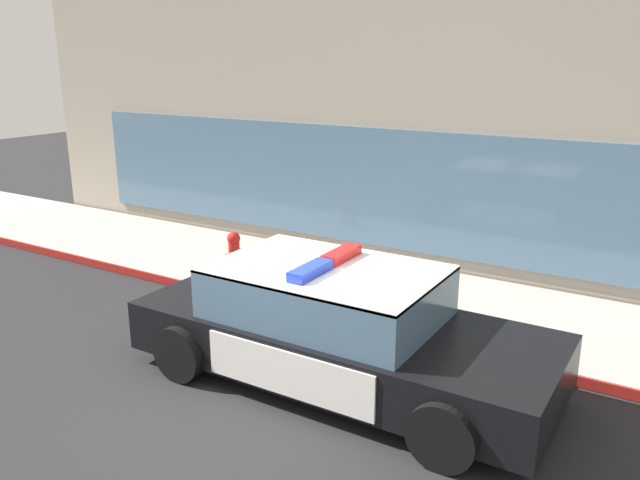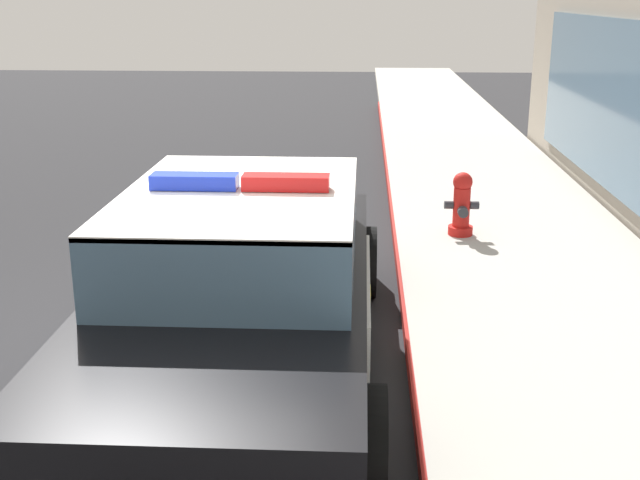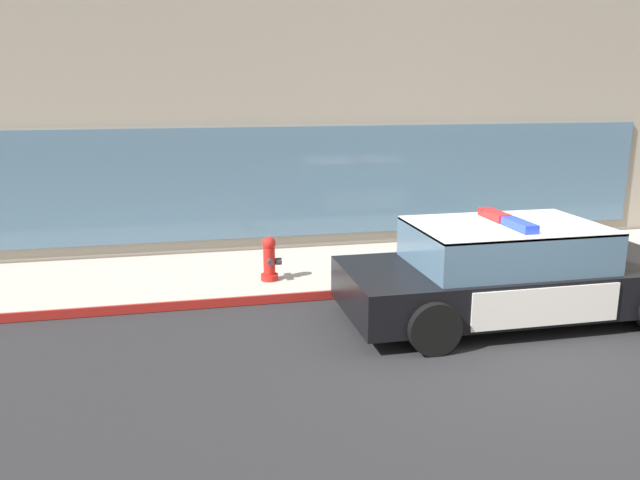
{
  "view_description": "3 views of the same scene",
  "coord_description": "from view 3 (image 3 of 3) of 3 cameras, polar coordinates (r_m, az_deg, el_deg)",
  "views": [
    {
      "loc": [
        4.0,
        -5.2,
        3.7
      ],
      "look_at": [
        -0.71,
        2.45,
        1.09
      ],
      "focal_mm": 35.75,
      "sensor_mm": 36.0,
      "label": 1
    },
    {
      "loc": [
        6.34,
        1.62,
        2.8
      ],
      "look_at": [
        -0.18,
        1.27,
        0.79
      ],
      "focal_mm": 45.34,
      "sensor_mm": 36.0,
      "label": 2
    },
    {
      "loc": [
        -3.9,
        -7.07,
        3.23
      ],
      "look_at": [
        -1.94,
        1.79,
        1.02
      ],
      "focal_mm": 35.4,
      "sensor_mm": 36.0,
      "label": 3
    }
  ],
  "objects": [
    {
      "name": "fire_hydrant",
      "position": [
        10.27,
        -4.59,
        -1.74
      ],
      "size": [
        0.34,
        0.39,
        0.73
      ],
      "color": "red",
      "rests_on": "sidewalk"
    },
    {
      "name": "curb_red_paint",
      "position": [
        10.37,
        10.33,
        -4.25
      ],
      "size": [
        28.8,
        0.04,
        0.14
      ],
      "primitive_type": "cube",
      "color": "maroon",
      "rests_on": "ground"
    },
    {
      "name": "police_cruiser",
      "position": [
        9.33,
        16.94,
        -2.77
      ],
      "size": [
        4.93,
        2.16,
        1.49
      ],
      "rotation": [
        0.0,
        0.0,
        0.0
      ],
      "color": "black",
      "rests_on": "ground"
    },
    {
      "name": "sidewalk",
      "position": [
        11.59,
        7.73,
        -2.22
      ],
      "size": [
        48.0,
        2.72,
        0.15
      ],
      "primitive_type": "cube",
      "color": "#B2ADA3",
      "rests_on": "ground"
    },
    {
      "name": "storefront_building",
      "position": [
        18.06,
        5.44,
        16.8
      ],
      "size": [
        21.85,
        10.74,
        8.45
      ],
      "color": "gray",
      "rests_on": "ground"
    },
    {
      "name": "ground",
      "position": [
        8.7,
        15.41,
        -8.62
      ],
      "size": [
        48.0,
        48.0,
        0.0
      ],
      "primitive_type": "plane",
      "color": "#262628"
    }
  ]
}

